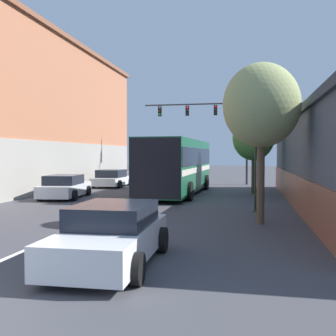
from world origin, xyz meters
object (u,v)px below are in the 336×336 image
object	(u,v)px
parked_car_left_far	(112,179)
traffic_signal_gantry	(212,121)
parked_car_left_mid	(141,173)
street_tree_far	(253,138)
street_lamp	(256,129)
parked_car_left_near	(65,187)
bus	(177,164)
hatchback_foreground	(111,235)
street_tree_near	(261,106)

from	to	relation	value
parked_car_left_far	traffic_signal_gantry	distance (m)	9.29
parked_car_left_mid	traffic_signal_gantry	world-z (taller)	traffic_signal_gantry
parked_car_left_mid	street_tree_far	size ratio (longest dim) A/B	0.93
parked_car_left_far	street_lamp	size ratio (longest dim) A/B	0.80
parked_car_left_near	parked_car_left_far	bearing A→B (deg)	-7.40
parked_car_left_near	parked_car_left_mid	size ratio (longest dim) A/B	1.00
parked_car_left_far	street_lamp	distance (m)	15.20
bus	street_tree_far	distance (m)	4.83
parked_car_left_mid	parked_car_left_far	world-z (taller)	parked_car_left_mid
hatchback_foreground	parked_car_left_near	xyz separation A→B (m)	(-6.91, 11.79, -0.02)
parked_car_left_far	street_tree_far	world-z (taller)	street_tree_far
hatchback_foreground	street_tree_near	xyz separation A→B (m)	(3.35, 5.75, 3.42)
parked_car_left_mid	street_tree_near	xyz separation A→B (m)	(10.02, -20.67, 3.38)
hatchback_foreground	traffic_signal_gantry	xyz separation A→B (m)	(0.08, 23.63, 4.41)
hatchback_foreground	parked_car_left_far	size ratio (longest dim) A/B	0.99
traffic_signal_gantry	street_lamp	world-z (taller)	traffic_signal_gantry
bus	street_lamp	xyz separation A→B (m)	(4.48, -6.70, 1.60)
street_tree_near	street_tree_far	distance (m)	10.33
parked_car_left_near	parked_car_left_far	xyz separation A→B (m)	(-0.00, 7.63, -0.00)
parked_car_left_far	street_tree_far	distance (m)	11.04
hatchback_foreground	street_tree_far	size ratio (longest dim) A/B	0.85
parked_car_left_mid	street_tree_far	xyz separation A→B (m)	(9.89, -10.36, 2.70)
hatchback_foreground	bus	bearing A→B (deg)	3.18
bus	street_tree_near	world-z (taller)	street_tree_near
bus	traffic_signal_gantry	size ratio (longest dim) A/B	1.26
parked_car_left_near	parked_car_left_mid	world-z (taller)	parked_car_left_mid
bus	street_tree_near	size ratio (longest dim) A/B	1.93
bus	parked_car_left_mid	bearing A→B (deg)	27.10
bus	hatchback_foreground	xyz separation A→B (m)	(1.26, -15.15, -1.20)
bus	parked_car_left_near	world-z (taller)	bus
hatchback_foreground	traffic_signal_gantry	bearing A→B (deg)	-1.77
parked_car_left_far	street_tree_near	size ratio (longest dim) A/B	0.74
parked_car_left_near	street_lamp	bearing A→B (deg)	-115.67
parked_car_left_far	street_tree_far	xyz separation A→B (m)	(10.14, -3.37, 2.77)
traffic_signal_gantry	street_tree_far	size ratio (longest dim) A/B	1.77
parked_car_left_mid	street_lamp	xyz separation A→B (m)	(9.89, -17.96, 2.75)
parked_car_left_mid	street_lamp	world-z (taller)	street_lamp
bus	hatchback_foreground	size ratio (longest dim) A/B	2.63
street_tree_far	hatchback_foreground	bearing A→B (deg)	-101.35
bus	parked_car_left_far	bearing A→B (deg)	54.38
street_lamp	street_tree_near	bearing A→B (deg)	-87.25
bus	street_tree_far	world-z (taller)	street_tree_far
parked_car_left_near	street_tree_far	size ratio (longest dim) A/B	0.93
parked_car_left_near	street_lamp	xyz separation A→B (m)	(10.13, -3.34, 2.82)
parked_car_left_mid	traffic_signal_gantry	size ratio (longest dim) A/B	0.53
parked_car_left_mid	street_lamp	bearing A→B (deg)	-154.31
hatchback_foreground	parked_car_left_mid	distance (m)	27.24
street_lamp	street_tree_near	size ratio (longest dim) A/B	0.93
traffic_signal_gantry	parked_car_left_mid	bearing A→B (deg)	157.60
hatchback_foreground	traffic_signal_gantry	world-z (taller)	traffic_signal_gantry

